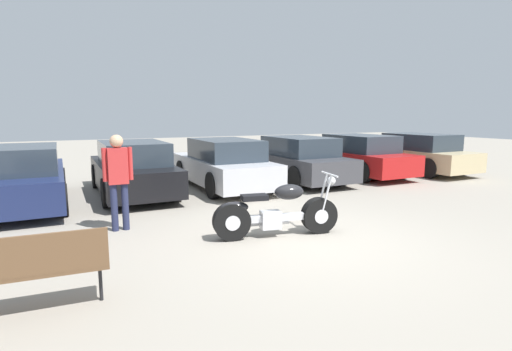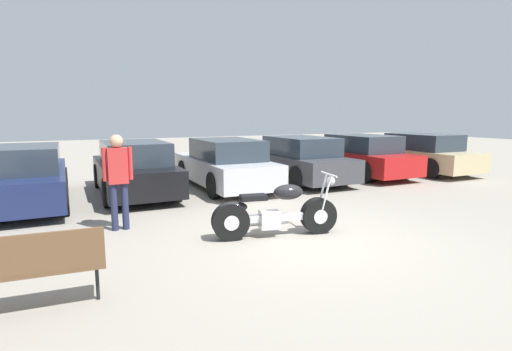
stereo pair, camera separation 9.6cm
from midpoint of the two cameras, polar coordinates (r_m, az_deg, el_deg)
name	(u,v)px [view 2 (the right image)]	position (r m, az deg, el deg)	size (l,w,h in m)	color
ground_plane	(310,240)	(6.82, 8.08, -9.14)	(60.00, 60.00, 0.00)	gray
motorcycle	(274,213)	(6.87, 3.03, -5.38)	(2.21, 0.84, 1.06)	black
parked_car_navy	(24,177)	(10.44, -30.01, -0.24)	(1.79, 4.46, 1.39)	#19234C
parked_car_black	(134,169)	(10.91, -16.78, 0.90)	(1.79, 4.46, 1.39)	black
parked_car_silver	(224,164)	(11.42, -4.29, 1.59)	(1.79, 4.46, 1.39)	#BCBCC1
parked_car_dark_grey	(297,160)	(12.59, 6.16, 2.24)	(1.79, 4.46, 1.39)	#3D3D42
parked_car_red	(358,156)	(14.11, 14.60, 2.70)	(1.79, 4.46, 1.39)	red
parked_car_champagne	(418,154)	(15.61, 22.34, 2.89)	(1.79, 4.46, 1.39)	#C6B284
park_bench	(23,265)	(4.85, -29.88, -10.99)	(1.63, 0.50, 0.89)	brown
person_standing	(118,174)	(7.52, -18.77, 0.24)	(0.52, 0.23, 1.73)	#232847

